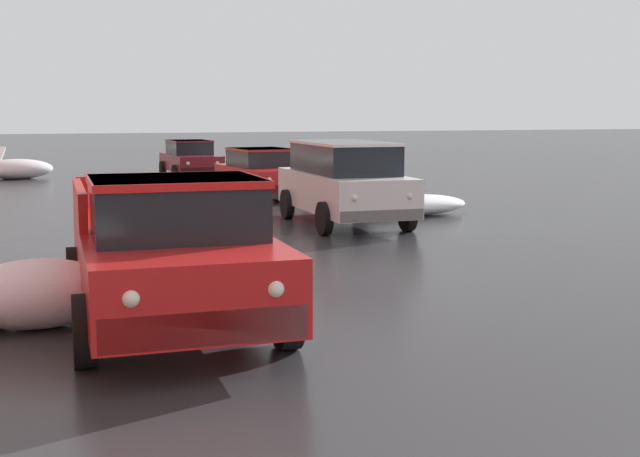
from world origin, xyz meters
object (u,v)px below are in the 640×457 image
object	(u,v)px
sedan_red_parked_kerbside_mid	(263,172)
sedan_maroon_parked_far_down_block	(190,158)
suv_white_parked_kerbside_close	(344,180)
pickup_truck_red_approaching_near_lane	(170,250)

from	to	relation	value
sedan_red_parked_kerbside_mid	sedan_maroon_parked_far_down_block	size ratio (longest dim) A/B	0.99
sedan_maroon_parked_far_down_block	suv_white_parked_kerbside_close	bearing A→B (deg)	-87.31
suv_white_parked_kerbside_close	sedan_red_parked_kerbside_mid	distance (m)	6.27
suv_white_parked_kerbside_close	sedan_maroon_parked_far_down_block	world-z (taller)	suv_white_parked_kerbside_close
sedan_red_parked_kerbside_mid	sedan_maroon_parked_far_down_block	bearing A→B (deg)	94.51
pickup_truck_red_approaching_near_lane	sedan_maroon_parked_far_down_block	bearing A→B (deg)	78.42
sedan_red_parked_kerbside_mid	suv_white_parked_kerbside_close	bearing A→B (deg)	-89.59
suv_white_parked_kerbside_close	sedan_red_parked_kerbside_mid	bearing A→B (deg)	90.41
sedan_red_parked_kerbside_mid	sedan_maroon_parked_far_down_block	xyz separation A→B (m)	(-0.62, 7.83, -0.00)
pickup_truck_red_approaching_near_lane	sedan_red_parked_kerbside_mid	world-z (taller)	pickup_truck_red_approaching_near_lane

